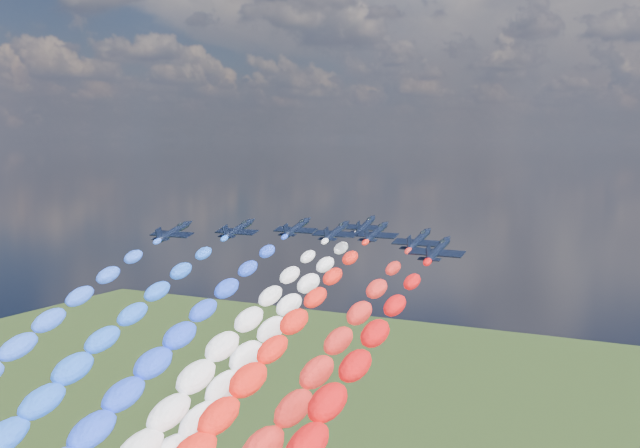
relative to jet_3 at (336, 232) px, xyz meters
The scene contains 14 objects.
jet_0 31.91m from the jet_3, 152.29° to the right, with size 9.03×12.10×2.67m, color black, non-canonical shape.
jet_1 20.12m from the jet_3, 164.71° to the right, with size 9.03×12.10×2.67m, color black, non-canonical shape.
trail_1 61.83m from the jet_3, 109.48° to the right, with size 5.88×95.05×45.15m, color blue, non-canonical shape.
jet_2 10.53m from the jet_3, 166.60° to the left, with size 9.03×12.10×2.67m, color black, non-canonical shape.
trail_2 52.56m from the jet_3, 102.27° to the right, with size 5.88×95.05×45.15m, color blue, non-canonical shape.
jet_3 is the anchor object (origin of this frame).
trail_3 53.79m from the jet_3, 90.00° to the right, with size 5.88×95.05×45.15m, color white, non-canonical shape.
jet_4 13.18m from the jet_3, 88.32° to the left, with size 9.03×12.10×2.67m, color black, non-canonical shape.
trail_4 41.97m from the jet_3, 89.39° to the right, with size 5.88×95.05×45.15m, color white, non-canonical shape.
jet_5 7.81m from the jet_3, 15.57° to the left, with size 9.03×12.10×2.67m, color black, non-canonical shape.
trail_5 52.41m from the jet_3, 80.99° to the right, with size 5.88×95.05×45.15m, color red, non-canonical shape.
jet_6 19.62m from the jet_3, 15.27° to the right, with size 9.03×12.10×2.67m, color black, non-canonical shape.
trail_6 61.56m from the jet_3, 70.91° to the right, with size 5.88×95.05×45.15m, color red, non-canonical shape.
jet_7 30.51m from the jet_3, 30.94° to the right, with size 9.03×12.10×2.67m, color black, non-canonical shape.
Camera 1 is at (68.57, -128.67, 129.52)m, focal length 44.51 mm.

